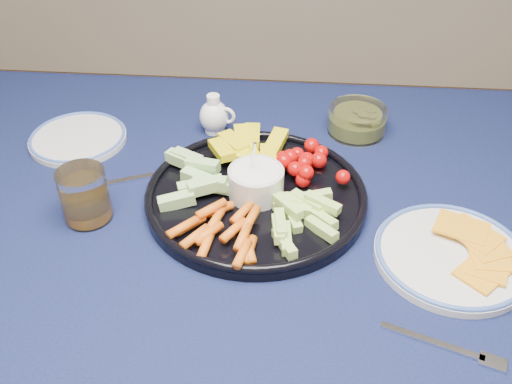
# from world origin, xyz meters

# --- Properties ---
(dining_table) EXTENTS (1.67, 1.07, 0.75)m
(dining_table) POSITION_xyz_m (0.00, 0.00, 0.66)
(dining_table) COLOR #4C2E19
(dining_table) RESTS_ON ground
(crudite_platter) EXTENTS (0.38, 0.38, 0.12)m
(crudite_platter) POSITION_xyz_m (-0.03, 0.08, 0.77)
(crudite_platter) COLOR black
(crudite_platter) RESTS_ON dining_table
(creamer_pitcher) EXTENTS (0.07, 0.06, 0.08)m
(creamer_pitcher) POSITION_xyz_m (-0.13, 0.31, 0.78)
(creamer_pitcher) COLOR white
(creamer_pitcher) RESTS_ON dining_table
(pickle_bowl) EXTENTS (0.12, 0.12, 0.05)m
(pickle_bowl) POSITION_xyz_m (0.16, 0.33, 0.77)
(pickle_bowl) COLOR white
(pickle_bowl) RESTS_ON dining_table
(cheese_plate) EXTENTS (0.23, 0.23, 0.03)m
(cheese_plate) POSITION_xyz_m (0.28, -0.03, 0.76)
(cheese_plate) COLOR silver
(cheese_plate) RESTS_ON dining_table
(juice_tumbler) EXTENTS (0.08, 0.08, 0.09)m
(juice_tumbler) POSITION_xyz_m (-0.30, 0.02, 0.79)
(juice_tumbler) COLOR white
(juice_tumbler) RESTS_ON dining_table
(fork_left) EXTENTS (0.17, 0.09, 0.00)m
(fork_left) POSITION_xyz_m (-0.24, 0.14, 0.75)
(fork_left) COLOR silver
(fork_left) RESTS_ON dining_table
(fork_right) EXTENTS (0.16, 0.07, 0.00)m
(fork_right) POSITION_xyz_m (0.26, -0.20, 0.75)
(fork_right) COLOR silver
(fork_right) RESTS_ON dining_table
(side_plate_extra) EXTENTS (0.19, 0.19, 0.02)m
(side_plate_extra) POSITION_xyz_m (-0.39, 0.25, 0.75)
(side_plate_extra) COLOR silver
(side_plate_extra) RESTS_ON dining_table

